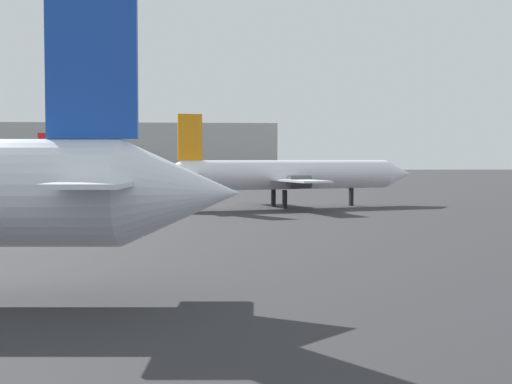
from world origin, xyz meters
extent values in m
cone|color=silver|center=(2.47, 14.81, 3.87)|extent=(4.61, 4.25, 3.92)
cube|color=silver|center=(-0.19, 15.03, 4.26)|extent=(3.16, 8.84, 0.17)
cube|color=#1947B2|center=(-0.71, 15.07, 9.13)|extent=(3.32, 0.57, 6.61)
cylinder|color=white|center=(12.50, 61.53, 3.42)|extent=(22.84, 9.24, 3.03)
cone|color=white|center=(25.10, 65.15, 3.42)|extent=(4.04, 3.84, 3.03)
cone|color=white|center=(-0.11, 57.90, 3.42)|extent=(4.04, 3.84, 3.03)
cube|color=white|center=(11.40, 61.21, 2.96)|extent=(8.07, 18.94, 0.18)
cube|color=white|center=(1.86, 58.47, 3.72)|extent=(3.55, 6.70, 0.12)
cube|color=orange|center=(2.23, 58.58, 7.22)|extent=(2.42, 0.90, 4.58)
cylinder|color=#4C4C54|center=(11.07, 64.85, 2.81)|extent=(2.59, 1.96, 1.38)
cylinder|color=#4C4C54|center=(13.05, 57.96, 2.81)|extent=(2.59, 1.96, 1.38)
cube|color=black|center=(19.54, 63.55, 0.95)|extent=(0.47, 0.47, 1.90)
cube|color=black|center=(10.97, 62.69, 0.95)|extent=(0.47, 0.47, 1.90)
cube|color=black|center=(11.82, 59.74, 0.95)|extent=(0.47, 0.47, 1.90)
cone|color=#B2BCCC|center=(-12.00, 71.74, 2.79)|extent=(2.86, 2.60, 2.60)
cube|color=#B2BCCC|center=(-13.82, 71.73, 3.05)|extent=(1.88, 6.53, 0.12)
cube|color=red|center=(-14.21, 71.73, 6.07)|extent=(2.49, 0.24, 3.97)
cube|color=#B7B7B2|center=(-18.11, 137.77, 6.09)|extent=(73.67, 19.74, 12.17)
camera|label=1|loc=(3.16, -10.60, 5.13)|focal=48.86mm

